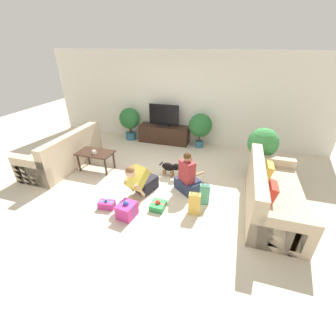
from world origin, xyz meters
TOP-DOWN VIEW (x-y plane):
  - ground_plane at (0.00, 0.00)m, footprint 16.00×16.00m
  - wall_back at (0.00, 2.63)m, footprint 8.40×0.06m
  - sofa_left at (-2.40, 0.14)m, footprint 0.91×2.09m
  - sofa_right at (2.39, -0.25)m, footprint 0.91×2.09m
  - coffee_table at (-1.51, 0.17)m, footprint 0.85×0.50m
  - tv_console at (-0.48, 2.33)m, footprint 1.54×0.47m
  - tv at (-0.48, 2.33)m, footprint 0.92×0.20m
  - potted_plant_back_left at (-1.60, 2.28)m, footprint 0.64×0.64m
  - potted_plant_back_right at (0.64, 2.28)m, footprint 0.67×0.67m
  - potted_plant_corner_right at (2.25, 1.15)m, footprint 0.67×0.67m
  - person_kneeling at (-0.07, -0.48)m, footprint 0.53×0.79m
  - person_sitting at (0.81, -0.06)m, footprint 0.66×0.64m
  - dog at (0.30, 0.38)m, footprint 0.53×0.24m
  - gift_box_a at (-0.52, -1.08)m, footprint 0.32×0.21m
  - gift_box_b at (-0.04, -1.19)m, footprint 0.33×0.37m
  - gift_box_c at (0.42, -0.82)m, footprint 0.27×0.30m
  - gift_bag_a at (1.22, -0.42)m, footprint 0.20×0.14m
  - gift_bag_b at (1.09, -0.75)m, footprint 0.22×0.15m
  - mug at (-1.47, 0.08)m, footprint 0.12×0.08m

SIDE VIEW (x-z plane):
  - ground_plane at x=0.00m, z-range 0.00..0.00m
  - gift_box_c at x=0.42m, z-range -0.03..0.16m
  - gift_box_a at x=-0.52m, z-range -0.03..0.17m
  - gift_box_b at x=-0.04m, z-range -0.03..0.31m
  - gift_bag_b at x=1.09m, z-range -0.01..0.44m
  - gift_bag_a at x=1.22m, z-range -0.01..0.44m
  - dog at x=0.30m, z-range 0.06..0.42m
  - tv_console at x=-0.48m, z-range 0.00..0.53m
  - person_sitting at x=0.81m, z-range -0.13..0.75m
  - sofa_left at x=-2.40m, z-range -0.13..0.75m
  - sofa_right at x=2.39m, z-range -0.13..0.75m
  - person_kneeling at x=-0.07m, z-range -0.05..0.71m
  - coffee_table at x=-1.51m, z-range 0.17..0.63m
  - mug at x=-1.47m, z-range 0.46..0.55m
  - potted_plant_back_left at x=-1.60m, z-range 0.13..1.13m
  - potted_plant_back_right at x=0.64m, z-range 0.15..1.16m
  - potted_plant_corner_right at x=2.25m, z-range 0.16..1.28m
  - tv at x=-0.48m, z-range 0.49..1.14m
  - wall_back at x=0.00m, z-range 0.00..2.60m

